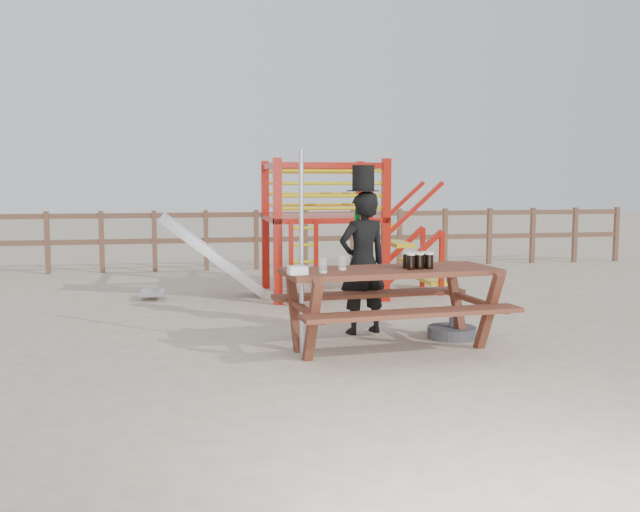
{
  "coord_description": "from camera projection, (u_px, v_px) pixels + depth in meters",
  "views": [
    {
      "loc": [
        -1.88,
        -7.28,
        1.77
      ],
      "look_at": [
        -0.36,
        0.8,
        0.91
      ],
      "focal_mm": 40.0,
      "sensor_mm": 36.0,
      "label": 1
    }
  ],
  "objects": [
    {
      "name": "ground",
      "position": [
        367.0,
        347.0,
        7.64
      ],
      "size": [
        60.0,
        60.0,
        0.0
      ],
      "primitive_type": "plane",
      "color": "#C3B598",
      "rests_on": "ground"
    },
    {
      "name": "playground_fort",
      "position": [
        318.0,
        226.0,
        11.05
      ],
      "size": [
        4.71,
        1.84,
        2.1
      ],
      "color": "#A8160B",
      "rests_on": "ground"
    },
    {
      "name": "back_fence",
      "position": [
        281.0,
        233.0,
        14.41
      ],
      "size": [
        15.09,
        0.09,
        1.2
      ],
      "color": "brown",
      "rests_on": "ground"
    },
    {
      "name": "man_with_hat",
      "position": [
        363.0,
        259.0,
        8.24
      ],
      "size": [
        0.69,
        0.55,
        1.95
      ],
      "rotation": [
        0.0,
        0.0,
        3.42
      ],
      "color": "black",
      "rests_on": "ground"
    },
    {
      "name": "picnic_table",
      "position": [
        390.0,
        299.0,
        7.45
      ],
      "size": [
        2.36,
        1.74,
        0.86
      ],
      "rotation": [
        0.0,
        0.0,
        0.09
      ],
      "color": "brown",
      "rests_on": "ground"
    },
    {
      "name": "parasol_base",
      "position": [
        452.0,
        332.0,
        8.07
      ],
      "size": [
        0.55,
        0.55,
        0.23
      ],
      "color": "#3E3E43",
      "rests_on": "ground"
    },
    {
      "name": "paper_bag",
      "position": [
        298.0,
        270.0,
        6.94
      ],
      "size": [
        0.19,
        0.16,
        0.08
      ],
      "primitive_type": "cube",
      "rotation": [
        0.0,
        0.0,
        0.1
      ],
      "color": "white",
      "rests_on": "picnic_table"
    },
    {
      "name": "stout_pints",
      "position": [
        418.0,
        260.0,
        7.41
      ],
      "size": [
        0.3,
        0.22,
        0.17
      ],
      "color": "black",
      "rests_on": "picnic_table"
    },
    {
      "name": "metal_pole",
      "position": [
        301.0,
        253.0,
        7.27
      ],
      "size": [
        0.05,
        0.05,
        2.09
      ],
      "primitive_type": "cylinder",
      "color": "#B2B2B7",
      "rests_on": "ground"
    },
    {
      "name": "empty_glasses",
      "position": [
        333.0,
        265.0,
        7.18
      ],
      "size": [
        0.32,
        0.28,
        0.15
      ],
      "color": "silver",
      "rests_on": "picnic_table"
    }
  ]
}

